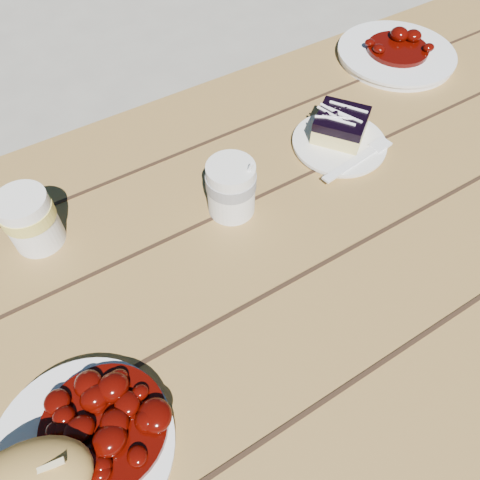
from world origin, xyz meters
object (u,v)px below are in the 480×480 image
dessert_plate (339,144)px  coffee_cup (231,189)px  picnic_table (316,264)px  second_plate (396,55)px  blueberry_cake (341,125)px  second_cup (31,220)px  main_plate (84,448)px

dessert_plate → coffee_cup: (-0.24, -0.02, 0.04)m
dessert_plate → picnic_table: bearing=-134.6°
picnic_table → second_plate: (0.38, 0.26, 0.17)m
blueberry_cake → second_plate: 0.30m
second_plate → second_cup: size_ratio=2.62×
coffee_cup → second_plate: size_ratio=0.38×
main_plate → coffee_cup: (0.33, 0.22, 0.04)m
second_plate → main_plate: bearing=-154.6°
coffee_cup → main_plate: bearing=-145.9°
main_plate → coffee_cup: bearing=34.1°
main_plate → blueberry_cake: (0.58, 0.26, 0.03)m
blueberry_cake → second_plate: size_ratio=0.49×
coffee_cup → second_cup: same height
second_plate → dessert_plate: bearing=-151.0°
dessert_plate → blueberry_cake: bearing=56.3°
main_plate → second_cup: (0.05, 0.32, 0.04)m
coffee_cup → second_plate: bearing=19.1°
main_plate → second_plate: bearing=25.4°
dessert_plate → second_plate: (0.28, 0.15, 0.00)m
blueberry_cake → second_cup: second_cup is taller
picnic_table → dessert_plate: size_ratio=12.43×
second_plate → second_cup: bearing=-174.3°
blueberry_cake → main_plate: bearing=167.9°
dessert_plate → second_cup: 0.53m
coffee_cup → dessert_plate: bearing=5.9°
picnic_table → second_plate: size_ratio=8.25×
blueberry_cake → coffee_cup: bearing=152.6°
main_plate → coffee_cup: 0.40m
main_plate → blueberry_cake: size_ratio=1.72×
main_plate → second_cup: 0.33m
picnic_table → dessert_plate: dessert_plate is taller
main_plate → blueberry_cake: bearing=24.5°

